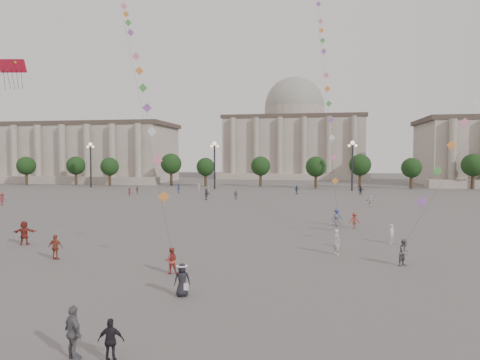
# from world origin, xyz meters

# --- Properties ---
(ground) EXTENTS (360.00, 360.00, 0.00)m
(ground) POSITION_xyz_m (0.00, 0.00, 0.00)
(ground) COLOR #4E4B49
(ground) RESTS_ON ground
(hall_west) EXTENTS (84.00, 26.22, 17.20)m
(hall_west) POSITION_xyz_m (-75.00, 93.89, 8.43)
(hall_west) COLOR #A19587
(hall_west) RESTS_ON ground
(hall_central) EXTENTS (48.30, 34.30, 35.50)m
(hall_central) POSITION_xyz_m (0.00, 129.22, 14.23)
(hall_central) COLOR #A19587
(hall_central) RESTS_ON ground
(tree_row) EXTENTS (137.12, 5.12, 8.00)m
(tree_row) POSITION_xyz_m (0.00, 78.00, 5.39)
(tree_row) COLOR #35281A
(tree_row) RESTS_ON ground
(lamp_post_far_west) EXTENTS (2.00, 0.90, 10.65)m
(lamp_post_far_west) POSITION_xyz_m (-45.00, 70.00, 7.35)
(lamp_post_far_west) COLOR #262628
(lamp_post_far_west) RESTS_ON ground
(lamp_post_mid_west) EXTENTS (2.00, 0.90, 10.65)m
(lamp_post_mid_west) POSITION_xyz_m (-15.00, 70.00, 7.35)
(lamp_post_mid_west) COLOR #262628
(lamp_post_mid_west) RESTS_ON ground
(lamp_post_mid_east) EXTENTS (2.00, 0.90, 10.65)m
(lamp_post_mid_east) POSITION_xyz_m (15.00, 70.00, 7.35)
(lamp_post_mid_east) COLOR #262628
(lamp_post_mid_east) RESTS_ON ground
(person_crowd_0) EXTENTS (1.03, 1.01, 1.74)m
(person_crowd_0) POSITION_xyz_m (3.68, 60.06, 0.87)
(person_crowd_0) COLOR navy
(person_crowd_0) RESTS_ON ground
(person_crowd_2) EXTENTS (1.05, 1.33, 1.80)m
(person_crowd_2) POSITION_xyz_m (-38.56, 32.70, 0.90)
(person_crowd_2) COLOR maroon
(person_crowd_2) RESTS_ON ground
(person_crowd_4) EXTENTS (1.59, 1.43, 1.75)m
(person_crowd_4) POSITION_xyz_m (-12.51, 54.25, 0.88)
(person_crowd_4) COLOR silver
(person_crowd_4) RESTS_ON ground
(person_crowd_6) EXTENTS (1.10, 0.72, 1.61)m
(person_crowd_6) POSITION_xyz_m (9.09, 18.39, 0.80)
(person_crowd_6) COLOR slate
(person_crowd_6) RESTS_ON ground
(person_crowd_7) EXTENTS (1.55, 0.91, 1.60)m
(person_crowd_7) POSITION_xyz_m (15.01, 40.32, 0.80)
(person_crowd_7) COLOR silver
(person_crowd_7) RESTS_ON ground
(person_crowd_8) EXTENTS (1.14, 0.80, 1.60)m
(person_crowd_8) POSITION_xyz_m (10.96, 20.08, 0.80)
(person_crowd_8) COLOR #983529
(person_crowd_8) RESTS_ON ground
(person_crowd_9) EXTENTS (1.57, 1.15, 1.64)m
(person_crowd_9) POSITION_xyz_m (15.77, 60.46, 0.82)
(person_crowd_9) COLOR black
(person_crowd_9) RESTS_ON ground
(person_crowd_10) EXTENTS (0.62, 0.74, 1.72)m
(person_crowd_10) POSITION_xyz_m (-16.49, 62.06, 0.86)
(person_crowd_10) COLOR silver
(person_crowd_10) RESTS_ON ground
(person_crowd_12) EXTENTS (1.50, 1.75, 1.90)m
(person_crowd_12) POSITION_xyz_m (-10.76, 45.92, 0.95)
(person_crowd_12) COLOR #58585C
(person_crowd_12) RESTS_ON ground
(person_crowd_13) EXTENTS (0.69, 0.81, 1.87)m
(person_crowd_13) POSITION_xyz_m (8.61, 8.18, 0.93)
(person_crowd_13) COLOR silver
(person_crowd_13) RESTS_ON ground
(person_crowd_16) EXTENTS (1.00, 0.63, 1.58)m
(person_crowd_16) POSITION_xyz_m (-5.94, 46.79, 0.79)
(person_crowd_16) COLOR slate
(person_crowd_16) RESTS_ON ground
(person_crowd_17) EXTENTS (0.64, 1.04, 1.55)m
(person_crowd_17) POSITION_xyz_m (-26.22, 49.90, 0.77)
(person_crowd_17) COLOR maroon
(person_crowd_17) RESTS_ON ground
(person_crowd_18) EXTENTS (0.67, 0.69, 1.59)m
(person_crowd_18) POSITION_xyz_m (13.29, 13.03, 0.80)
(person_crowd_18) COLOR silver
(person_crowd_18) RESTS_ON ground
(person_crowd_19) EXTENTS (0.47, 0.99, 1.65)m
(person_crowd_19) POSITION_xyz_m (-26.65, 54.25, 0.83)
(person_crowd_19) COLOR #787153
(person_crowd_19) RESTS_ON ground
(person_crowd_20) EXTENTS (1.04, 0.48, 1.73)m
(person_crowd_20) POSITION_xyz_m (-10.68, 3.27, 0.87)
(person_crowd_20) COLOR #973F29
(person_crowd_20) RESTS_ON ground
(person_crowd_21) EXTENTS (0.95, 1.27, 1.75)m
(person_crowd_21) POSITION_xyz_m (-19.63, 58.37, 0.87)
(person_crowd_21) COLOR navy
(person_crowd_21) RESTS_ON ground
(tourist_2) EXTENTS (1.89, 1.16, 1.94)m
(tourist_2) POSITION_xyz_m (-16.18, 7.45, 0.97)
(tourist_2) COLOR maroon
(tourist_2) RESTS_ON ground
(tourist_3) EXTENTS (1.18, 1.02, 1.90)m
(tourist_3) POSITION_xyz_m (-1.33, -10.00, 0.95)
(tourist_3) COLOR slate
(tourist_3) RESTS_ON ground
(tourist_4) EXTENTS (0.96, 0.55, 1.54)m
(tourist_4) POSITION_xyz_m (0.07, -10.00, 0.77)
(tourist_4) COLOR black
(tourist_4) RESTS_ON ground
(kite_flyer_0) EXTENTS (0.93, 0.82, 1.60)m
(kite_flyer_0) POSITION_xyz_m (-1.59, 1.19, 0.80)
(kite_flyer_0) COLOR #9F342B
(kite_flyer_0) RESTS_ON ground
(kite_flyer_1) EXTENTS (1.23, 0.81, 1.77)m
(kite_flyer_1) POSITION_xyz_m (9.33, 21.75, 0.89)
(kite_flyer_1) COLOR #3A4683
(kite_flyer_1) RESTS_ON ground
(kite_flyer_2) EXTENTS (1.08, 1.06, 1.75)m
(kite_flyer_2) POSITION_xyz_m (12.79, 5.59, 0.88)
(kite_flyer_2) COLOR slate
(kite_flyer_2) RESTS_ON ground
(hat_person) EXTENTS (0.95, 0.76, 1.69)m
(hat_person) POSITION_xyz_m (0.35, -2.81, 0.88)
(hat_person) COLOR black
(hat_person) RESTS_ON ground
(dragon_kite) EXTENTS (2.25, 8.29, 20.49)m
(dragon_kite) POSITION_xyz_m (-17.61, 8.23, 13.77)
(dragon_kite) COLOR red
(dragon_kite) RESTS_ON ground
(kite_train_west) EXTENTS (28.59, 49.51, 72.97)m
(kite_train_west) POSITION_xyz_m (-16.72, 27.95, 25.26)
(kite_train_west) COLOR #3F3F3F
(kite_train_west) RESTS_ON ground
(kite_train_mid) EXTENTS (4.15, 40.36, 64.52)m
(kite_train_mid) POSITION_xyz_m (7.51, 43.35, 28.75)
(kite_train_mid) COLOR #3F3F3F
(kite_train_mid) RESTS_ON ground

